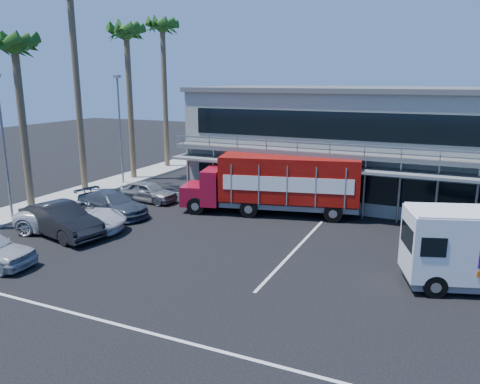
% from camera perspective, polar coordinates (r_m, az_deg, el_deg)
% --- Properties ---
extents(ground, '(120.00, 120.00, 0.00)m').
position_cam_1_polar(ground, '(20.37, -1.31, -8.95)').
color(ground, black).
rests_on(ground, ground).
extents(building, '(22.40, 12.00, 7.30)m').
position_cam_1_polar(building, '(32.57, 15.07, 5.80)').
color(building, gray).
rests_on(building, ground).
extents(curb_strip, '(3.00, 32.00, 0.16)m').
position_cam_1_polar(curb_strip, '(33.51, -20.37, -0.61)').
color(curb_strip, '#A5A399').
rests_on(curb_strip, ground).
extents(palm_c, '(2.80, 2.80, 10.75)m').
position_cam_1_polar(palm_c, '(30.52, -25.73, 14.94)').
color(palm_c, brown).
rests_on(palm_c, ground).
extents(palm_d, '(2.80, 2.80, 14.75)m').
position_cam_1_polar(palm_d, '(34.54, -20.00, 21.14)').
color(palm_d, brown).
rests_on(palm_d, ground).
extents(palm_e, '(2.80, 2.80, 12.25)m').
position_cam_1_polar(palm_e, '(37.78, -13.65, 17.42)').
color(palm_e, brown).
rests_on(palm_e, ground).
extents(palm_f, '(2.80, 2.80, 13.25)m').
position_cam_1_polar(palm_f, '(42.56, -9.42, 18.35)').
color(palm_f, brown).
rests_on(palm_f, ground).
extents(light_pole_near, '(0.50, 0.25, 8.09)m').
position_cam_1_polar(light_pole_near, '(28.86, -26.88, 5.56)').
color(light_pole_near, gray).
rests_on(light_pole_near, ground).
extents(light_pole_far, '(0.50, 0.25, 8.09)m').
position_cam_1_polar(light_pole_far, '(35.94, -14.43, 7.89)').
color(light_pole_far, gray).
rests_on(light_pole_far, ground).
extents(red_truck, '(10.62, 4.65, 3.48)m').
position_cam_1_polar(red_truck, '(27.50, 4.51, 1.17)').
color(red_truck, maroon).
rests_on(red_truck, ground).
extents(parked_car_b, '(5.40, 2.91, 1.69)m').
position_cam_1_polar(parked_car_b, '(25.46, -20.99, -3.21)').
color(parked_car_b, black).
rests_on(parked_car_b, ground).
extents(parked_car_c, '(6.10, 3.90, 1.57)m').
position_cam_1_polar(parked_car_c, '(26.00, -19.78, -2.91)').
color(parked_car_c, silver).
rests_on(parked_car_c, ground).
extents(parked_car_d, '(5.17, 2.86, 1.42)m').
position_cam_1_polar(parked_car_d, '(28.30, -15.31, -1.43)').
color(parked_car_d, '#343B45').
rests_on(parked_car_d, ground).
extents(parked_car_e, '(4.00, 1.77, 1.34)m').
position_cam_1_polar(parked_car_e, '(31.07, -11.12, 0.05)').
color(parked_car_e, slate).
rests_on(parked_car_e, ground).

